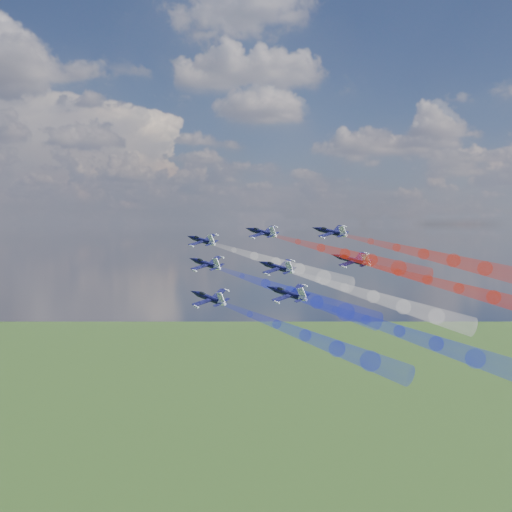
{
  "coord_description": "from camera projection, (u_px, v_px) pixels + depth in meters",
  "views": [
    {
      "loc": [
        -1.85,
        -140.2,
        155.7
      ],
      "look_at": [
        22.65,
        11.59,
        147.91
      ],
      "focal_mm": 43.85,
      "sensor_mm": 36.0,
      "label": 1
    }
  ],
  "objects": [
    {
      "name": "jet_outer_left",
      "position": [
        209.0,
        298.0,
        135.08
      ],
      "size": [
        14.86,
        15.15,
        8.01
      ],
      "primitive_type": null,
      "rotation": [
        0.19,
        -0.33,
        0.59
      ],
      "color": "black"
    },
    {
      "name": "jet_lead",
      "position": [
        202.0,
        240.0,
        169.38
      ],
      "size": [
        14.86,
        15.15,
        8.01
      ],
      "primitive_type": null,
      "rotation": [
        0.19,
        -0.33,
        0.59
      ],
      "color": "black"
    },
    {
      "name": "jet_inner_left",
      "position": [
        206.0,
        264.0,
        151.28
      ],
      "size": [
        14.86,
        15.15,
        8.01
      ],
      "primitive_type": null,
      "rotation": [
        0.19,
        -0.33,
        0.59
      ],
      "color": "black"
    },
    {
      "name": "jet_inner_right",
      "position": [
        262.0,
        232.0,
        165.78
      ],
      "size": [
        14.86,
        15.15,
        8.01
      ],
      "primitive_type": null,
      "rotation": [
        0.19,
        -0.33,
        0.59
      ],
      "color": "black"
    },
    {
      "name": "trail_inner_right",
      "position": [
        345.0,
        254.0,
        147.58
      ],
      "size": [
        30.07,
        37.94,
        12.81
      ],
      "primitive_type": null,
      "rotation": [
        0.19,
        -0.33,
        0.59
      ],
      "color": "red"
    },
    {
      "name": "jet_rear_right",
      "position": [
        352.0,
        260.0,
        148.02
      ],
      "size": [
        14.86,
        15.15,
        8.01
      ],
      "primitive_type": null,
      "rotation": [
        0.19,
        -0.33,
        0.59
      ],
      "color": "black"
    },
    {
      "name": "jet_center_third",
      "position": [
        277.0,
        267.0,
        148.51
      ],
      "size": [
        14.86,
        15.15,
        8.01
      ],
      "primitive_type": null,
      "rotation": [
        0.19,
        -0.33,
        0.59
      ],
      "color": "black"
    },
    {
      "name": "jet_outer_right",
      "position": [
        331.0,
        232.0,
        162.93
      ],
      "size": [
        14.86,
        15.15,
        8.01
      ],
      "primitive_type": null,
      "rotation": [
        0.19,
        -0.33,
        0.59
      ],
      "color": "black"
    },
    {
      "name": "trail_rear_left",
      "position": [
        399.0,
        331.0,
        114.01
      ],
      "size": [
        30.07,
        37.94,
        12.81
      ],
      "primitive_type": null,
      "rotation": [
        0.19,
        -0.33,
        0.59
      ],
      "color": "#1722CA"
    },
    {
      "name": "trail_rear_right",
      "position": [
        459.0,
        288.0,
        129.82
      ],
      "size": [
        30.07,
        37.94,
        12.81
      ],
      "primitive_type": null,
      "rotation": [
        0.19,
        -0.33,
        0.59
      ],
      "color": "red"
    },
    {
      "name": "trail_outer_right",
      "position": [
        424.0,
        254.0,
        144.73
      ],
      "size": [
        30.07,
        37.94,
        12.81
      ],
      "primitive_type": null,
      "rotation": [
        0.19,
        -0.33,
        0.59
      ],
      "color": "red"
    },
    {
      "name": "trail_inner_left",
      "position": [
        290.0,
        292.0,
        133.08
      ],
      "size": [
        30.07,
        37.94,
        12.81
      ],
      "primitive_type": null,
      "rotation": [
        0.19,
        -0.33,
        0.59
      ],
      "color": "#1722CA"
    },
    {
      "name": "trail_outer_left",
      "position": [
        306.0,
        336.0,
        116.88
      ],
      "size": [
        30.07,
        37.94,
        12.81
      ],
      "primitive_type": null,
      "rotation": [
        0.19,
        -0.33,
        0.59
      ],
      "color": "#1722CA"
    },
    {
      "name": "jet_rear_left",
      "position": [
        288.0,
        294.0,
        132.21
      ],
      "size": [
        14.86,
        15.15,
        8.01
      ],
      "primitive_type": null,
      "rotation": [
        0.19,
        -0.33,
        0.59
      ],
      "color": "black"
    },
    {
      "name": "trail_center_third",
      "position": [
        373.0,
        297.0,
        130.31
      ],
      "size": [
        30.07,
        37.94,
        12.81
      ],
      "primitive_type": null,
      "rotation": [
        0.19,
        -0.33,
        0.59
      ],
      "color": "silver"
    },
    {
      "name": "trail_lead",
      "position": [
        276.0,
        263.0,
        151.18
      ],
      "size": [
        30.07,
        37.94,
        12.81
      ],
      "primitive_type": null,
      "rotation": [
        0.19,
        -0.33,
        0.59
      ],
      "color": "silver"
    }
  ]
}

